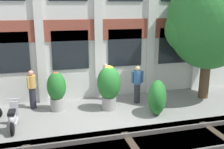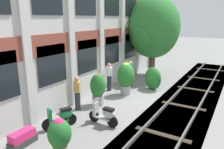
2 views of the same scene
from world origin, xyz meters
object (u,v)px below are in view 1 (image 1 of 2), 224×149
object	(u,v)px
broadleaf_tree	(210,22)
scooter_near_curb	(13,118)
resident_near_plants	(32,88)
resident_by_doorway	(137,83)
topiary_hedge	(157,97)
potted_plant_stone_basin	(57,89)
potted_plant_glazed_jar	(109,84)
resident_watching_tracks	(106,80)

from	to	relation	value
broadleaf_tree	scooter_near_curb	bearing A→B (deg)	-171.84
resident_near_plants	resident_by_doorway	bearing A→B (deg)	26.97
broadleaf_tree	topiary_hedge	xyz separation A→B (m)	(-2.88, -1.19, -2.77)
potted_plant_stone_basin	scooter_near_curb	bearing A→B (deg)	-138.30
potted_plant_stone_basin	scooter_near_curb	world-z (taller)	potted_plant_stone_basin
potted_plant_stone_basin	resident_by_doorway	bearing A→B (deg)	-0.79
potted_plant_glazed_jar	resident_watching_tracks	size ratio (longest dim) A/B	1.11
potted_plant_glazed_jar	topiary_hedge	distance (m)	1.97
broadleaf_tree	potted_plant_stone_basin	size ratio (longest dim) A/B	3.60
resident_by_doorway	resident_near_plants	size ratio (longest dim) A/B	1.02
resident_near_plants	scooter_near_curb	bearing A→B (deg)	-73.85
potted_plant_stone_basin	topiary_hedge	xyz separation A→B (m)	(3.73, -1.41, -0.22)
resident_near_plants	topiary_hedge	distance (m)	5.06
broadleaf_tree	resident_by_doorway	world-z (taller)	broadleaf_tree
resident_near_plants	broadleaf_tree	bearing A→B (deg)	28.59
scooter_near_curb	resident_near_plants	xyz separation A→B (m)	(0.60, 1.88, 0.42)
potted_plant_glazed_jar	resident_by_doorway	size ratio (longest dim) A/B	1.12
potted_plant_stone_basin	resident_watching_tracks	xyz separation A→B (m)	(2.20, 0.72, -0.02)
resident_watching_tracks	resident_near_plants	distance (m)	3.17
scooter_near_curb	resident_watching_tracks	xyz separation A→B (m)	(3.76, 2.11, 0.45)
resident_near_plants	topiary_hedge	xyz separation A→B (m)	(4.69, -1.90, -0.18)
potted_plant_stone_basin	topiary_hedge	world-z (taller)	potted_plant_stone_basin
potted_plant_glazed_jar	resident_near_plants	xyz separation A→B (m)	(-3.00, 0.95, -0.21)
potted_plant_glazed_jar	resident_by_doorway	world-z (taller)	potted_plant_glazed_jar
broadleaf_tree	topiary_hedge	bearing A→B (deg)	-157.50
potted_plant_glazed_jar	potted_plant_stone_basin	distance (m)	2.10
scooter_near_curb	topiary_hedge	size ratio (longest dim) A/B	1.01
scooter_near_curb	resident_near_plants	size ratio (longest dim) A/B	0.86
potted_plant_stone_basin	resident_watching_tracks	distance (m)	2.31
potted_plant_glazed_jar	potted_plant_stone_basin	bearing A→B (deg)	167.16
potted_plant_glazed_jar	scooter_near_curb	size ratio (longest dim) A/B	1.33
broadleaf_tree	resident_near_plants	size ratio (longest dim) A/B	3.56
broadleaf_tree	resident_near_plants	bearing A→B (deg)	174.67
potted_plant_stone_basin	scooter_near_curb	size ratio (longest dim) A/B	1.15
resident_by_doorway	scooter_near_curb	bearing A→B (deg)	-64.73
topiary_hedge	broadleaf_tree	bearing A→B (deg)	22.50
resident_watching_tracks	resident_near_plants	world-z (taller)	resident_watching_tracks
resident_by_doorway	resident_watching_tracks	size ratio (longest dim) A/B	0.99
broadleaf_tree	scooter_near_curb	world-z (taller)	broadleaf_tree
scooter_near_curb	potted_plant_stone_basin	bearing A→B (deg)	-46.38
broadleaf_tree	scooter_near_curb	xyz separation A→B (m)	(-8.17, -1.17, -3.01)
broadleaf_tree	potted_plant_glazed_jar	distance (m)	5.15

